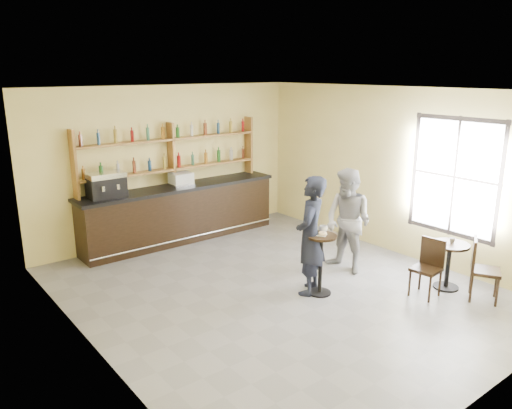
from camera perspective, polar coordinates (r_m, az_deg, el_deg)
floor at (r=8.31m, az=2.36°, el=-9.73°), size 7.00×7.00×0.00m
ceiling at (r=7.54m, az=2.63°, el=12.90°), size 7.00×7.00×0.00m
wall_back at (r=10.61m, az=-9.94°, el=4.67°), size 7.00×0.00×7.00m
wall_front at (r=5.71m, az=26.08°, el=-5.86°), size 7.00×0.00×7.00m
wall_left at (r=6.32m, az=-18.71°, el=-3.15°), size 0.00×7.00×7.00m
wall_right at (r=9.94m, az=15.77°, el=3.61°), size 0.00×7.00×7.00m
window_pane at (r=9.28m, az=21.74°, el=2.93°), size 0.00×2.00×2.00m
window_frame at (r=9.27m, az=21.72°, el=2.92°), size 0.04×1.70×2.10m
shelf_unit at (r=10.46m, az=-9.65°, el=5.70°), size 4.00×0.26×1.40m
liquor_bottles at (r=10.44m, az=-9.69°, el=6.62°), size 3.68×0.10×1.00m
bar_counter at (r=10.56m, az=-8.60°, el=-0.98°), size 4.34×0.85×1.17m
espresso_machine at (r=9.72m, az=-16.76°, el=2.15°), size 0.69×0.46×0.48m
pastry_case at (r=10.40m, az=-8.56°, el=2.87°), size 0.46×0.38×0.27m
pedestal_table at (r=8.05m, az=7.38°, el=-6.83°), size 0.58×0.58×0.99m
napkin at (r=7.88m, az=7.51°, el=-3.48°), size 0.21×0.21×0.00m
donut at (r=7.87m, az=7.62°, el=-3.30°), size 0.15×0.15×0.05m
cup_pedestal at (r=8.03m, az=7.71°, el=-2.76°), size 0.17×0.17×0.10m
man_main at (r=7.93m, az=6.24°, el=-3.55°), size 0.84×0.77×1.92m
cafe_table at (r=8.81m, az=21.08°, el=-6.56°), size 0.71×0.71×0.78m
cup_cafe at (r=8.71m, az=21.52°, el=-3.83°), size 0.10×0.10×0.09m
chair_west at (r=8.36m, az=18.87°, el=-6.96°), size 0.44×0.44×0.93m
chair_south at (r=8.55m, az=24.77°, el=-6.84°), size 0.58×0.58×0.99m
patron_second at (r=8.89m, az=10.47°, el=-1.89°), size 0.75×0.94×1.85m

